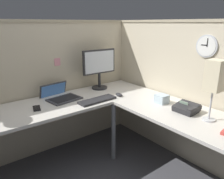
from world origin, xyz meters
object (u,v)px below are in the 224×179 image
object	(u,v)px
cell_phone	(37,108)
tissue_box	(162,99)
desk_lamp_paper	(215,77)
monitor	(99,66)
office_phone	(187,108)
wall_clock	(207,46)
keyboard	(97,100)
computer_mouse	(119,95)
laptop	(59,96)

from	to	relation	value
cell_phone	tissue_box	world-z (taller)	tissue_box
desk_lamp_paper	tissue_box	world-z (taller)	desk_lamp_paper
monitor	tissue_box	world-z (taller)	monitor
office_phone	tissue_box	world-z (taller)	office_phone
cell_phone	wall_clock	bearing A→B (deg)	-18.09
cell_phone	wall_clock	xyz separation A→B (m)	(1.40, -0.92, 0.59)
office_phone	wall_clock	size ratio (longest dim) A/B	0.94
tissue_box	wall_clock	distance (m)	0.68
keyboard	desk_lamp_paper	size ratio (longest dim) A/B	0.81
keyboard	computer_mouse	distance (m)	0.29
monitor	computer_mouse	xyz separation A→B (m)	(0.00, -0.39, -0.28)
desk_lamp_paper	tissue_box	distance (m)	0.63
monitor	keyboard	world-z (taller)	monitor
monitor	wall_clock	distance (m)	1.26
computer_mouse	cell_phone	bearing A→B (deg)	167.16
office_phone	desk_lamp_paper	xyz separation A→B (m)	(-0.00, -0.22, 0.35)
cell_phone	desk_lamp_paper	world-z (taller)	desk_lamp_paper
office_phone	cell_phone	bearing A→B (deg)	138.75
monitor	keyboard	bearing A→B (deg)	-127.79
desk_lamp_paper	keyboard	bearing A→B (deg)	116.36
laptop	monitor	bearing A→B (deg)	2.30
cell_phone	tissue_box	bearing A→B (deg)	-15.33
office_phone	desk_lamp_paper	world-z (taller)	desk_lamp_paper
desk_lamp_paper	tissue_box	size ratio (longest dim) A/B	4.42
keyboard	wall_clock	distance (m)	1.23
monitor	computer_mouse	size ratio (longest dim) A/B	4.81
keyboard	monitor	bearing A→B (deg)	50.05
laptop	keyboard	size ratio (longest dim) A/B	0.99
tissue_box	wall_clock	size ratio (longest dim) A/B	0.55
cell_phone	laptop	bearing A→B (deg)	42.60
cell_phone	office_phone	world-z (taller)	office_phone
computer_mouse	office_phone	xyz separation A→B (m)	(0.21, -0.76, 0.02)
laptop	desk_lamp_paper	size ratio (longest dim) A/B	0.80
computer_mouse	keyboard	bearing A→B (deg)	177.08
tissue_box	computer_mouse	bearing A→B (deg)	115.45
cell_phone	desk_lamp_paper	bearing A→B (deg)	-32.14
laptop	office_phone	world-z (taller)	laptop
keyboard	desk_lamp_paper	world-z (taller)	desk_lamp_paper
computer_mouse	tissue_box	world-z (taller)	tissue_box
desk_lamp_paper	tissue_box	xyz separation A→B (m)	(0.01, 0.54, -0.34)
keyboard	computer_mouse	bearing A→B (deg)	-5.08
wall_clock	laptop	bearing A→B (deg)	134.79
cell_phone	tissue_box	distance (m)	1.28
laptop	computer_mouse	bearing A→B (deg)	-32.98
monitor	laptop	world-z (taller)	monitor
laptop	cell_phone	bearing A→B (deg)	-152.61
monitor	cell_phone	distance (m)	0.96
computer_mouse	desk_lamp_paper	distance (m)	1.07
laptop	tissue_box	distance (m)	1.13
keyboard	wall_clock	size ratio (longest dim) A/B	1.95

